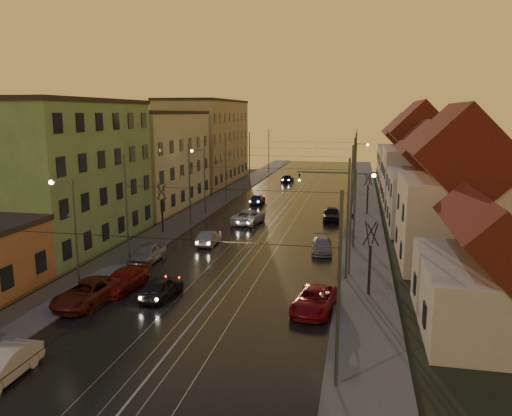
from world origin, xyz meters
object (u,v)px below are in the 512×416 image
Objects in this scene: driving_car_1 at (209,238)px; parked_left_3 at (147,253)px; street_lamp_3 at (358,164)px; street_lamp_2 at (202,175)px; traffic_light_mast at (343,198)px; parked_left_0 at (1,366)px; driving_car_3 at (257,199)px; driving_car_4 at (287,178)px; street_lamp_1 at (355,213)px; parked_right_0 at (315,300)px; parked_right_1 at (322,245)px; parked_right_2 at (331,214)px; street_lamp_0 at (71,225)px; driving_car_0 at (161,287)px; parked_left_2 at (123,280)px; driving_car_2 at (249,216)px; parked_left_1 at (87,293)px.

parked_left_3 is at bearing 61.38° from driving_car_1.
street_lamp_2 is at bearing -138.69° from street_lamp_3.
traffic_light_mast is 1.64× the size of parked_left_0.
driving_car_3 is (-13.18, -7.60, -4.25)m from street_lamp_3.
parked_left_3 is at bearing 91.21° from driving_car_4.
street_lamp_1 reaches higher than parked_right_0.
parked_right_1 is 13.44m from parked_right_2.
street_lamp_0 is 1.82× the size of parked_left_0.
parked_right_2 reaches higher than driving_car_0.
street_lamp_2 is at bearing 144.93° from traffic_light_mast.
parked_left_0 is (2.63, -10.49, -4.16)m from street_lamp_0.
street_lamp_3 is 30.19m from parked_right_1.
street_lamp_3 is 1.74× the size of parked_right_2.
parked_right_0 is (13.38, -1.09, -0.01)m from parked_left_2.
traffic_light_mast is 1.28× the size of driving_car_2.
driving_car_3 is at bearing 114.78° from parked_right_0.
traffic_light_mast is 23.45m from parked_left_1.
traffic_light_mast is at bearing 27.73° from parked_left_3.
parked_left_3 is at bearing 79.35° from street_lamp_0.
traffic_light_mast is 1.56× the size of parked_right_2.
street_lamp_0 is 58.79m from driving_car_4.
driving_car_0 is 0.87× the size of parked_left_2.
street_lamp_3 reaches higher than driving_car_1.
street_lamp_1 is 19.46m from parked_left_1.
parked_left_0 is 0.88× the size of parked_right_0.
driving_car_3 is at bearing 86.14° from parked_left_0.
parked_left_1 is 1.09× the size of parked_right_0.
driving_car_4 is at bearing -92.31° from driving_car_1.
driving_car_2 is 35.03m from parked_left_0.
driving_car_0 is (-12.48, -7.06, -4.16)m from street_lamp_1.
street_lamp_2 is 1.64× the size of parked_left_2.
street_lamp_3 is at bearing 66.18° from parked_left_3.
driving_car_0 is 11.84m from parked_left_0.
street_lamp_2 is 1.42× the size of driving_car_2.
parked_right_0 is at bearing -59.69° from street_lamp_2.
street_lamp_3 is 17.05m from parked_right_2.
driving_car_1 is 17.77m from parked_right_0.
street_lamp_0 is 1.47× the size of parked_left_1.
parked_left_2 is (-14.51, -14.23, -3.89)m from traffic_light_mast.
parked_left_1 is at bearing 30.09° from driving_car_0.
street_lamp_1 is 1.82× the size of parked_left_0.
parked_left_0 is 0.96× the size of parked_left_3.
parked_left_1 is 1.24× the size of parked_right_1.
parked_left_2 is at bearing -158.27° from street_lamp_1.
driving_car_2 is 16.85m from parked_left_3.
parked_right_1 is at bearing -121.60° from driving_car_0.
street_lamp_2 is 1.47× the size of parked_left_1.
parked_left_3 is at bearing 106.77° from parked_left_2.
street_lamp_1 is 31.60m from driving_car_3.
traffic_light_mast is 1.44× the size of parked_right_0.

